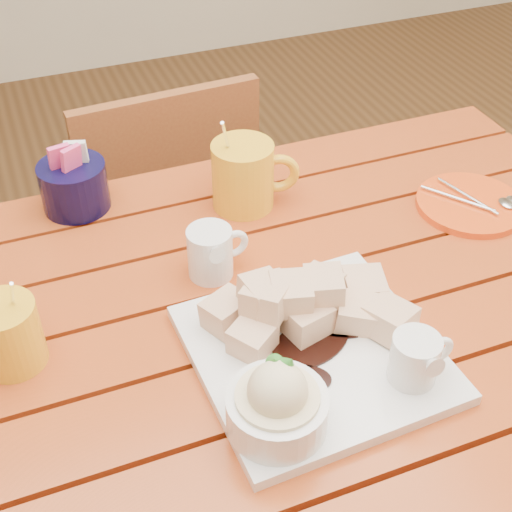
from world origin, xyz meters
name	(u,v)px	position (x,y,z in m)	size (l,w,h in m)	color
table	(271,363)	(0.00, 0.00, 0.64)	(1.20, 0.79, 0.75)	#8B3711
dessert_plate	(307,350)	(0.00, -0.11, 0.79)	(0.30, 0.30, 0.12)	white
coffee_mug_left	(6,334)	(-0.34, 0.03, 0.80)	(0.12, 0.08, 0.14)	#F3AD1E
coffee_mug_right	(245,174)	(0.05, 0.25, 0.81)	(0.14, 0.10, 0.17)	#F3AD1E
cream_pitcher	(212,251)	(-0.05, 0.10, 0.79)	(0.09, 0.08, 0.08)	white
sugar_caddy	(74,185)	(-0.20, 0.34, 0.79)	(0.11, 0.11, 0.12)	black
orange_saucer	(471,204)	(0.39, 0.10, 0.76)	(0.17, 0.17, 0.02)	#EC4B14
chair_far	(163,218)	(0.01, 0.66, 0.45)	(0.40, 0.40, 0.81)	brown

